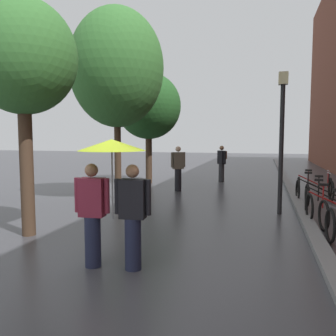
{
  "coord_description": "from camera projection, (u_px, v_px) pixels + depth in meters",
  "views": [
    {
      "loc": [
        2.14,
        -4.71,
        2.1
      ],
      "look_at": [
        -0.06,
        3.24,
        1.35
      ],
      "focal_mm": 36.94,
      "sensor_mm": 36.0,
      "label": 1
    }
  ],
  "objects": [
    {
      "name": "ground_plane",
      "position": [
        115.0,
        274.0,
        5.28
      ],
      "size": [
        80.0,
        80.0,
        0.0
      ],
      "primitive_type": "plane",
      "color": "#38383D"
    },
    {
      "name": "kerb_strip",
      "position": [
        289.0,
        187.0,
        14.03
      ],
      "size": [
        0.3,
        36.0,
        0.12
      ],
      "primitive_type": "cube",
      "color": "slate",
      "rests_on": "ground"
    },
    {
      "name": "street_tree_0",
      "position": [
        23.0,
        59.0,
        7.06
      ],
      "size": [
        2.22,
        2.22,
        4.92
      ],
      "color": "#473323",
      "rests_on": "ground"
    },
    {
      "name": "street_tree_1",
      "position": [
        117.0,
        68.0,
        11.4
      ],
      "size": [
        3.11,
        3.11,
        6.32
      ],
      "color": "#473323",
      "rests_on": "ground"
    },
    {
      "name": "street_tree_2",
      "position": [
        149.0,
        106.0,
        15.32
      ],
      "size": [
        2.87,
        2.87,
        4.92
      ],
      "color": "#473323",
      "rests_on": "ground"
    },
    {
      "name": "parked_bicycle_2",
      "position": [
        331.0,
        207.0,
        8.46
      ],
      "size": [
        1.14,
        0.8,
        0.96
      ],
      "color": "black",
      "rests_on": "ground"
    },
    {
      "name": "parked_bicycle_3",
      "position": [
        326.0,
        201.0,
        9.34
      ],
      "size": [
        1.15,
        0.81,
        0.96
      ],
      "color": "black",
      "rests_on": "ground"
    },
    {
      "name": "parked_bicycle_4",
      "position": [
        326.0,
        195.0,
        10.23
      ],
      "size": [
        1.1,
        0.74,
        0.96
      ],
      "color": "black",
      "rests_on": "ground"
    },
    {
      "name": "parked_bicycle_5",
      "position": [
        314.0,
        190.0,
        11.23
      ],
      "size": [
        1.11,
        0.75,
        0.96
      ],
      "color": "black",
      "rests_on": "ground"
    },
    {
      "name": "parked_bicycle_6",
      "position": [
        314.0,
        186.0,
        12.04
      ],
      "size": [
        1.12,
        0.76,
        0.96
      ],
      "color": "black",
      "rests_on": "ground"
    },
    {
      "name": "couple_under_umbrella",
      "position": [
        112.0,
        184.0,
        5.44
      ],
      "size": [
        1.26,
        1.07,
        2.06
      ],
      "color": "#1E233D",
      "rests_on": "ground"
    },
    {
      "name": "street_lamp_post",
      "position": [
        282.0,
        131.0,
        9.19
      ],
      "size": [
        0.24,
        0.24,
        3.79
      ],
      "color": "black",
      "rests_on": "ground"
    },
    {
      "name": "pedestrian_walking_midground",
      "position": [
        222.0,
        163.0,
        16.06
      ],
      "size": [
        0.46,
        0.48,
        1.68
      ],
      "color": "#2D2D33",
      "rests_on": "ground"
    },
    {
      "name": "pedestrian_walking_far",
      "position": [
        178.0,
        168.0,
        13.32
      ],
      "size": [
        0.5,
        0.41,
        1.73
      ],
      "color": "black",
      "rests_on": "ground"
    }
  ]
}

